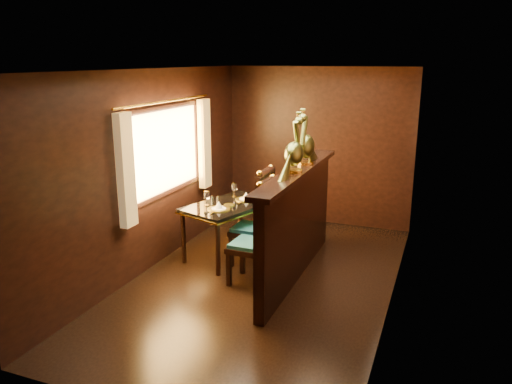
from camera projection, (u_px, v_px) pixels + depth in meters
ground at (263, 281)px, 6.06m from camera, size 5.00×5.00×0.00m
room_shell at (257, 152)px, 5.69m from camera, size 3.04×5.04×2.52m
partition at (297, 221)px, 6.03m from camera, size 0.26×2.70×1.36m
dining_table at (230, 209)px, 6.66m from camera, size 1.12×1.44×0.94m
chair_left at (260, 230)px, 5.81m from camera, size 0.49×0.53×1.32m
chair_right at (259, 215)px, 6.37m from camera, size 0.48×0.52×1.31m
peacock_left at (294, 143)px, 5.59m from camera, size 0.21×0.57×0.68m
peacock_right at (306, 136)px, 6.04m from camera, size 0.22×0.59×0.70m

